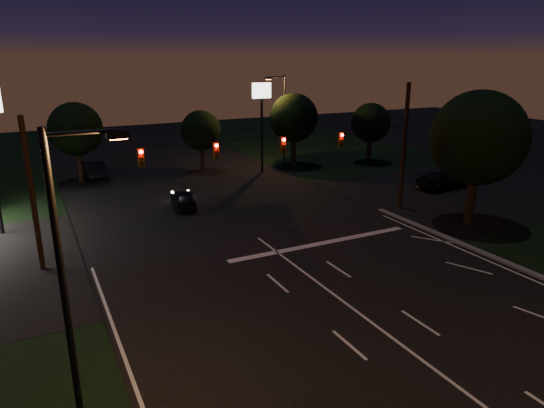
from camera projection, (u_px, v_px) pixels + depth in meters
ground at (422, 360)px, 17.76m from camera, size 140.00×140.00×0.00m
cross_street_right at (466, 191)px, 40.08m from camera, size 20.00×16.00×0.02m
stop_bar at (322, 243)px, 28.87m from camera, size 12.00×0.50×0.01m
utility_pole_right at (399, 208)px, 35.76m from camera, size 0.30×0.30×9.00m
utility_pole_left at (43, 269)px, 25.36m from camera, size 0.28×0.28×8.00m
signal_span at (251, 147)px, 28.93m from camera, size 24.00×0.40×1.56m
pole_sign_right at (262, 107)px, 45.01m from camera, size 1.80×0.30×8.40m
street_light_left at (71, 266)px, 13.07m from camera, size 2.20×0.35×9.00m
street_light_right_far at (282, 114)px, 48.41m from camera, size 2.20×0.35×9.00m
tree_right_near at (476, 139)px, 30.65m from camera, size 6.00×6.00×8.76m
tree_far_b at (76, 130)px, 42.08m from camera, size 4.60×4.60×6.98m
tree_far_c at (201, 131)px, 46.18m from camera, size 3.80×3.80×5.86m
tree_far_d at (293, 118)px, 48.13m from camera, size 4.80×4.80×7.30m
tree_far_e at (370, 123)px, 50.07m from camera, size 4.00×4.00×6.18m
car_oncoming_a at (183, 199)px, 35.53m from camera, size 2.28×4.20×1.36m
car_oncoming_b at (93, 168)px, 44.86m from camera, size 2.00×4.74×1.52m
car_cross at (444, 180)px, 40.74m from camera, size 5.35×2.43×1.52m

